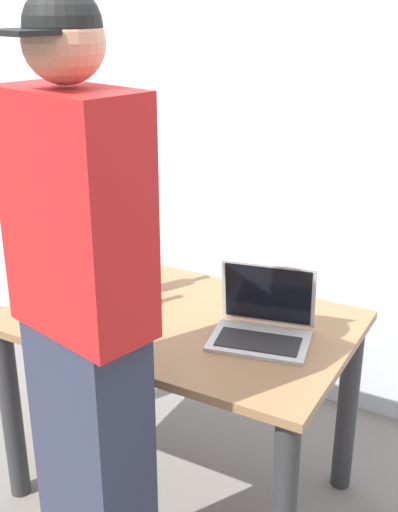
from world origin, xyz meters
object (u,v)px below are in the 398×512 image
(beer_bottle_brown, at_px, (147,263))
(person_figure, at_px, (86,343))
(beer_bottle_dark, at_px, (115,266))
(beer_bottle_amber, at_px, (121,286))
(laptop, at_px, (263,321))

(beer_bottle_brown, bearing_deg, person_figure, -69.43)
(beer_bottle_dark, bearing_deg, beer_bottle_amber, -43.93)
(beer_bottle_brown, xyz_separation_m, beer_bottle_dark, (-0.07, -0.11, 0.01))
(laptop, xyz_separation_m, person_figure, (-0.27, -0.59, 0.13))
(laptop, bearing_deg, person_figure, -114.47)
(laptop, relative_size, beer_bottle_brown, 1.16)
(laptop, relative_size, beer_bottle_amber, 1.29)
(beer_bottle_amber, bearing_deg, laptop, 7.92)
(laptop, height_order, person_figure, person_figure)
(beer_bottle_dark, relative_size, person_figure, 0.19)
(beer_bottle_amber, relative_size, person_figure, 0.15)
(laptop, distance_m, person_figure, 0.66)
(beer_bottle_amber, height_order, person_figure, person_figure)
(laptop, xyz_separation_m, beer_bottle_brown, (-0.53, 0.12, 0.06))
(person_figure, bearing_deg, beer_bottle_amber, 116.02)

